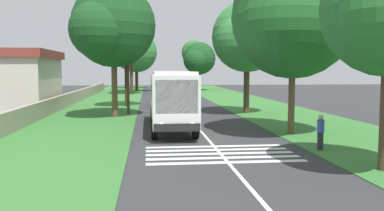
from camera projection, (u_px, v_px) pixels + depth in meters
name	position (u px, v px, depth m)	size (l,w,h in m)	color
ground	(207.00, 139.00, 23.00)	(160.00, 160.00, 0.00)	#333335
grass_verge_left	(93.00, 112.00, 36.99)	(120.00, 8.00, 0.04)	#387533
grass_verge_right	(271.00, 110.00, 38.73)	(120.00, 8.00, 0.04)	#387533
centre_line	(184.00, 112.00, 37.86)	(110.00, 0.16, 0.01)	silver
coach_bus	(171.00, 96.00, 26.65)	(11.16, 2.62, 3.73)	white
zebra_crossing	(220.00, 154.00, 18.91)	(4.05, 6.80, 0.01)	silver
trailing_car_0	(161.00, 100.00, 43.70)	(4.30, 1.78, 1.43)	gray
trailing_car_1	(161.00, 94.00, 52.86)	(4.30, 1.78, 1.43)	#B21E1E
trailing_car_2	(183.00, 92.00, 58.55)	(4.30, 1.78, 1.43)	navy
trailing_car_3	(158.00, 90.00, 63.89)	(4.30, 1.78, 1.43)	#B7A893
roadside_tree_left_0	(135.00, 49.00, 83.92)	(8.08, 7.01, 11.65)	brown
roadside_tree_left_1	(124.00, 39.00, 42.59)	(6.52, 5.15, 9.70)	#3D2D1E
roadside_tree_left_2	(135.00, 53.00, 71.57)	(8.78, 7.30, 10.45)	#3D2D1E
roadside_tree_left_3	(112.00, 28.00, 32.94)	(8.38, 6.68, 10.65)	brown
roadside_tree_left_4	(130.00, 41.00, 63.48)	(6.57, 5.50, 11.05)	#3D2D1E
roadside_tree_right_0	(245.00, 39.00, 35.78)	(7.45, 6.16, 9.73)	#4C3826
roadside_tree_right_2	(193.00, 53.00, 84.05)	(5.66, 4.93, 9.75)	#4C3826
roadside_tree_right_3	(198.00, 59.00, 75.38)	(7.49, 6.03, 8.82)	brown
roadside_tree_right_4	(289.00, 21.00, 24.27)	(8.88, 7.25, 10.51)	brown
utility_pole	(128.00, 67.00, 35.30)	(0.24, 1.40, 7.81)	#473828
roadside_wall	(65.00, 101.00, 41.52)	(70.00, 0.40, 1.34)	#9E937F
roadside_building	(0.00, 80.00, 38.61)	(10.14, 9.89, 5.63)	beige
pedestrian	(321.00, 132.00, 19.49)	(0.34, 0.34, 1.69)	#26262D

